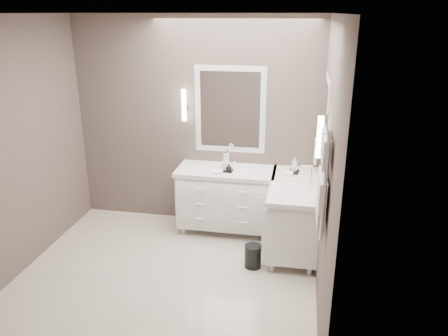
% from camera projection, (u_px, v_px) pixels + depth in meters
% --- Properties ---
extents(floor, '(3.20, 3.00, 0.01)m').
position_uv_depth(floor, '(165.00, 279.00, 4.71)').
color(floor, beige).
rests_on(floor, ground).
extents(ceiling, '(3.20, 3.00, 0.01)m').
position_uv_depth(ceiling, '(151.00, 13.00, 3.79)').
color(ceiling, white).
rests_on(ceiling, wall_back).
extents(wall_back, '(3.20, 0.01, 2.70)m').
position_uv_depth(wall_back, '(196.00, 124.00, 5.64)').
color(wall_back, '#544843').
rests_on(wall_back, floor).
extents(wall_front, '(3.20, 0.01, 2.70)m').
position_uv_depth(wall_front, '(86.00, 233.00, 2.86)').
color(wall_front, '#544843').
rests_on(wall_front, floor).
extents(wall_left, '(0.01, 3.00, 2.70)m').
position_uv_depth(wall_left, '(11.00, 151.00, 4.52)').
color(wall_left, '#544843').
rests_on(wall_left, floor).
extents(wall_right, '(0.01, 3.00, 2.70)m').
position_uv_depth(wall_right, '(327.00, 170.00, 3.98)').
color(wall_right, '#544843').
rests_on(wall_right, floor).
extents(vanity_back, '(1.24, 0.59, 0.97)m').
position_uv_depth(vanity_back, '(226.00, 196.00, 5.60)').
color(vanity_back, white).
rests_on(vanity_back, floor).
extents(vanity_right, '(0.59, 1.24, 0.97)m').
position_uv_depth(vanity_right, '(294.00, 212.00, 5.15)').
color(vanity_right, white).
rests_on(vanity_right, floor).
extents(mirror_back, '(0.90, 0.02, 1.10)m').
position_uv_depth(mirror_back, '(230.00, 110.00, 5.48)').
color(mirror_back, white).
rests_on(mirror_back, wall_back).
extents(mirror_right, '(0.02, 0.90, 1.10)m').
position_uv_depth(mirror_right, '(324.00, 127.00, 4.65)').
color(mirror_right, white).
rests_on(mirror_right, wall_right).
extents(sconce_back, '(0.06, 0.06, 0.40)m').
position_uv_depth(sconce_back, '(184.00, 106.00, 5.51)').
color(sconce_back, white).
rests_on(sconce_back, wall_back).
extents(sconce_right, '(0.06, 0.06, 0.40)m').
position_uv_depth(sconce_right, '(320.00, 138.00, 4.11)').
color(sconce_right, white).
rests_on(sconce_right, wall_right).
extents(towel_bar_corner, '(0.03, 0.22, 0.30)m').
position_uv_depth(towel_bar_corner, '(316.00, 150.00, 5.33)').
color(towel_bar_corner, white).
rests_on(towel_bar_corner, wall_right).
extents(towel_ladder, '(0.06, 0.58, 0.90)m').
position_uv_depth(towel_ladder, '(323.00, 181.00, 3.60)').
color(towel_ladder, white).
rests_on(towel_ladder, wall_right).
extents(waste_bin, '(0.24, 0.24, 0.26)m').
position_uv_depth(waste_bin, '(253.00, 256.00, 4.89)').
color(waste_bin, black).
rests_on(waste_bin, floor).
extents(amenity_tray_back, '(0.15, 0.12, 0.02)m').
position_uv_depth(amenity_tray_back, '(227.00, 171.00, 5.40)').
color(amenity_tray_back, black).
rests_on(amenity_tray_back, vanity_back).
extents(amenity_tray_right, '(0.13, 0.16, 0.02)m').
position_uv_depth(amenity_tray_right, '(294.00, 172.00, 5.36)').
color(amenity_tray_right, black).
rests_on(amenity_tray_right, vanity_right).
extents(water_bottle, '(0.08, 0.08, 0.18)m').
position_uv_depth(water_bottle, '(226.00, 161.00, 5.49)').
color(water_bottle, silver).
rests_on(water_bottle, vanity_back).
extents(soap_bottle_a, '(0.07, 0.07, 0.13)m').
position_uv_depth(soap_bottle_a, '(225.00, 164.00, 5.40)').
color(soap_bottle_a, white).
rests_on(soap_bottle_a, amenity_tray_back).
extents(soap_bottle_b, '(0.08, 0.08, 0.09)m').
position_uv_depth(soap_bottle_b, '(229.00, 167.00, 5.35)').
color(soap_bottle_b, black).
rests_on(soap_bottle_b, amenity_tray_back).
extents(soap_bottle_c, '(0.08, 0.08, 0.17)m').
position_uv_depth(soap_bottle_c, '(295.00, 164.00, 5.32)').
color(soap_bottle_c, white).
rests_on(soap_bottle_c, amenity_tray_right).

